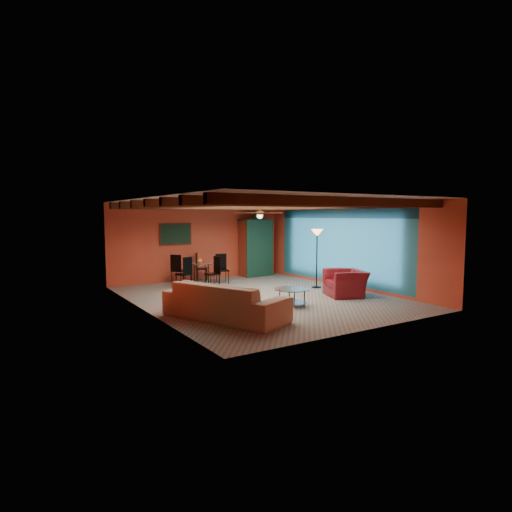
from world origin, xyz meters
TOP-DOWN VIEW (x-y plane):
  - room at (0.00, 0.11)m, footprint 6.52×8.01m
  - sofa at (-2.01, -1.71)m, footprint 2.14×3.03m
  - armchair at (2.17, -1.13)m, footprint 1.37×1.45m
  - coffee_table at (0.06, -1.41)m, footprint 0.95×0.95m
  - dining_table at (-0.47, 2.96)m, footprint 2.28×2.28m
  - armoire at (2.20, 3.70)m, footprint 1.22×0.66m
  - floor_lamp at (2.41, 0.40)m, footprint 0.38×0.38m
  - ceiling_fan at (0.00, 0.00)m, footprint 1.50×1.50m
  - painting at (-0.90, 3.96)m, footprint 1.05×0.03m
  - potted_plant at (2.20, 3.70)m, footprint 0.52×0.48m
  - vase at (-0.47, 2.96)m, footprint 0.20×0.20m

SIDE VIEW (x-z plane):
  - coffee_table at x=0.06m, z-range 0.00..0.46m
  - armchair at x=2.17m, z-range 0.00..0.75m
  - sofa at x=-2.01m, z-range 0.00..0.83m
  - dining_table at x=-0.47m, z-range 0.00..1.00m
  - floor_lamp at x=2.41m, z-range 0.00..1.87m
  - armoire at x=2.20m, z-range 0.00..2.08m
  - vase at x=-0.47m, z-range 1.00..1.18m
  - painting at x=-0.90m, z-range 1.32..1.97m
  - potted_plant at x=2.20m, z-range 2.08..2.54m
  - ceiling_fan at x=0.00m, z-range 2.14..2.58m
  - room at x=0.00m, z-range 1.01..3.72m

